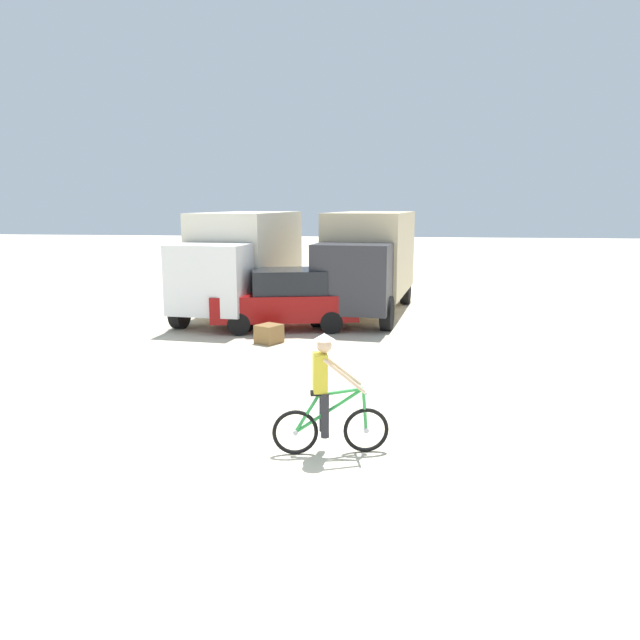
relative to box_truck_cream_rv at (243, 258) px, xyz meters
The scene contains 6 objects.
ground_plane 11.43m from the box_truck_cream_rv, 73.51° to the right, with size 120.00×120.00×0.00m, color beige.
box_truck_cream_rv is the anchor object (origin of this frame).
box_truck_tan_camper 4.16m from the box_truck_cream_rv, ahead, with size 3.10×6.97×3.35m.
sedan_parked 3.15m from the box_truck_cream_rv, 51.75° to the right, with size 4.49×2.64×1.76m.
cyclist_orange_shirt 12.21m from the box_truck_cream_rv, 70.18° to the right, with size 1.70×0.57×1.82m.
supply_crate 4.88m from the box_truck_cream_rv, 67.62° to the right, with size 0.55×0.62×0.49m, color olive.
Camera 1 is at (1.92, -9.32, 3.65)m, focal length 35.08 mm.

